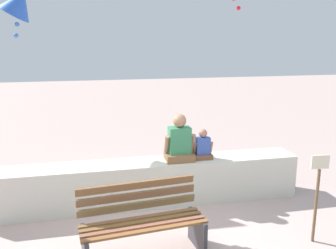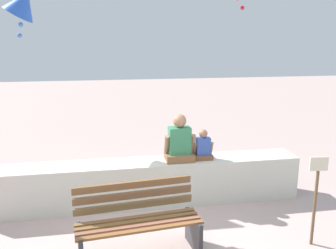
% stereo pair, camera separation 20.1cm
% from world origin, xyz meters
% --- Properties ---
extents(ground_plane, '(40.00, 40.00, 0.00)m').
position_xyz_m(ground_plane, '(0.00, 0.00, 0.00)').
color(ground_plane, '#B89F98').
extents(seawall_ledge, '(5.11, 0.57, 0.72)m').
position_xyz_m(seawall_ledge, '(0.00, 1.39, 0.36)').
color(seawall_ledge, beige).
rests_on(seawall_ledge, ground).
extents(park_bench, '(1.59, 0.77, 0.88)m').
position_xyz_m(park_bench, '(-0.26, -0.04, 0.41)').
color(park_bench, brown).
rests_on(park_bench, ground).
extents(person_adult, '(0.50, 0.37, 0.77)m').
position_xyz_m(person_adult, '(0.56, 1.36, 1.02)').
color(person_adult, brown).
rests_on(person_adult, seawall_ledge).
extents(person_child, '(0.33, 0.24, 0.50)m').
position_xyz_m(person_child, '(0.96, 1.36, 0.92)').
color(person_child, brown).
rests_on(person_child, seawall_ledge).
extents(kite_blue, '(0.77, 0.66, 0.90)m').
position_xyz_m(kite_blue, '(-1.92, 2.77, 3.24)').
color(kite_blue, blue).
extents(sign_post, '(0.24, 0.04, 1.21)m').
position_xyz_m(sign_post, '(2.02, -0.24, 0.72)').
color(sign_post, brown).
rests_on(sign_post, ground).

